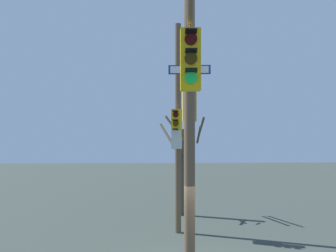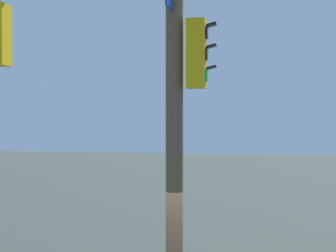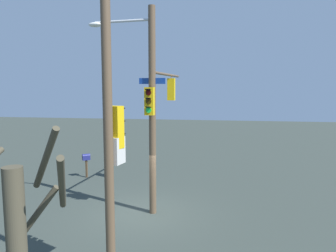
{
  "view_description": "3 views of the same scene",
  "coord_description": "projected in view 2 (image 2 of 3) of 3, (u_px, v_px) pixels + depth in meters",
  "views": [
    {
      "loc": [
        10.37,
        -1.46,
        3.88
      ],
      "look_at": [
        0.24,
        -1.02,
        4.05
      ],
      "focal_mm": 42.03,
      "sensor_mm": 36.0,
      "label": 1
    },
    {
      "loc": [
        -0.96,
        7.26,
        3.74
      ],
      "look_at": [
        0.23,
        -0.08,
        3.58
      ],
      "focal_mm": 51.25,
      "sensor_mm": 36.0,
      "label": 2
    },
    {
      "loc": [
        -12.35,
        -3.11,
        5.23
      ],
      "look_at": [
        0.59,
        -1.04,
        3.66
      ],
      "focal_mm": 33.65,
      "sensor_mm": 36.0,
      "label": 3
    }
  ],
  "objects": [
    {
      "name": "main_signal_pole_assembly",
      "position": [
        144.0,
        54.0,
        7.78
      ],
      "size": [
        5.38,
        3.3,
        8.47
      ],
      "rotation": [
        0.0,
        0.0,
        6.19
      ],
      "color": "brown",
      "rests_on": "ground"
    }
  ]
}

